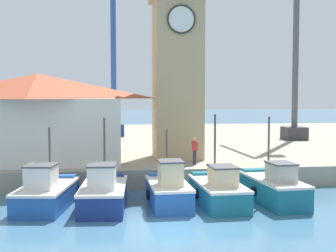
{
  "coord_description": "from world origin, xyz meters",
  "views": [
    {
      "loc": [
        -2.55,
        -17.98,
        5.39
      ],
      "look_at": [
        0.99,
        9.86,
        3.5
      ],
      "focal_mm": 50.0,
      "sensor_mm": 36.0,
      "label": 1
    }
  ],
  "objects": [
    {
      "name": "port_crane_far",
      "position": [
        14.64,
        23.91,
        9.4
      ],
      "size": [
        2.94,
        8.12,
        21.74
      ],
      "color": "#353539",
      "rests_on": "quay_wharf"
    },
    {
      "name": "fishing_boat_center",
      "position": [
        5.57,
        4.16,
        0.76
      ],
      "size": [
        2.18,
        5.12,
        4.28
      ],
      "color": "#196B7F",
      "rests_on": "ground"
    },
    {
      "name": "fishing_boat_left_inner",
      "position": [
        0.29,
        4.19,
        0.77
      ],
      "size": [
        1.99,
        4.52,
        3.66
      ],
      "color": "#2356A8",
      "rests_on": "ground"
    },
    {
      "name": "ground_plane",
      "position": [
        0.0,
        0.0,
        0.0
      ],
      "size": [
        300.0,
        300.0,
        0.0
      ],
      "primitive_type": "plane",
      "color": "teal"
    },
    {
      "name": "fishing_boat_far_left",
      "position": [
        -5.52,
        4.43,
        0.74
      ],
      "size": [
        2.84,
        5.02,
        3.81
      ],
      "color": "#2356A8",
      "rests_on": "ground"
    },
    {
      "name": "quay_wharf",
      "position": [
        0.0,
        27.86,
        0.58
      ],
      "size": [
        120.0,
        40.0,
        1.17
      ],
      "primitive_type": "cube",
      "color": "#9E937F",
      "rests_on": "ground"
    },
    {
      "name": "clock_tower",
      "position": [
        1.98,
        12.7,
        8.32
      ],
      "size": [
        3.58,
        3.58,
        15.09
      ],
      "color": "tan",
      "rests_on": "quay_wharf"
    },
    {
      "name": "dock_worker_near_tower",
      "position": [
        2.58,
        9.6,
        2.02
      ],
      "size": [
        0.34,
        0.22,
        1.62
      ],
      "color": "#33333D",
      "rests_on": "quay_wharf"
    },
    {
      "name": "fishing_boat_mid_left",
      "position": [
        2.72,
        4.06,
        0.71
      ],
      "size": [
        2.17,
        5.07,
        4.42
      ],
      "color": "#196B7F",
      "rests_on": "ground"
    },
    {
      "name": "port_crane_near",
      "position": [
        -2.08,
        29.86,
        8.97
      ],
      "size": [
        2.89,
        9.43,
        21.2
      ],
      "color": "navy",
      "rests_on": "quay_wharf"
    },
    {
      "name": "fishing_boat_left_outer",
      "position": [
        -2.82,
        4.14,
        0.75
      ],
      "size": [
        2.43,
        5.26,
        4.27
      ],
      "color": "navy",
      "rests_on": "ground"
    },
    {
      "name": "warehouse_left",
      "position": [
        -6.93,
        12.03,
        3.99
      ],
      "size": [
        10.52,
        6.56,
        5.53
      ],
      "color": "silver",
      "rests_on": "quay_wharf"
    }
  ]
}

